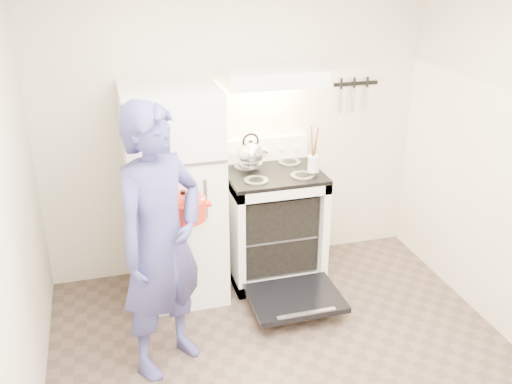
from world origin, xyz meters
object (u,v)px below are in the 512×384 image
(refrigerator, at_px, (175,195))
(tea_kettle, at_px, (251,152))
(stove_body, at_px, (273,226))
(person, at_px, (161,243))
(dutch_oven, at_px, (184,209))

(refrigerator, relative_size, tea_kettle, 5.51)
(stove_body, xyz_separation_m, person, (-1.02, -0.90, 0.45))
(person, relative_size, dutch_oven, 4.95)
(stove_body, relative_size, person, 0.51)
(refrigerator, bearing_deg, tea_kettle, 9.89)
(refrigerator, xyz_separation_m, person, (-0.21, -0.87, 0.06))
(stove_body, height_order, dutch_oven, dutch_oven)
(refrigerator, xyz_separation_m, dutch_oven, (-0.02, -0.60, 0.15))
(person, bearing_deg, stove_body, 5.31)
(dutch_oven, bearing_deg, person, -125.46)
(dutch_oven, bearing_deg, stove_body, 37.25)
(stove_body, bearing_deg, person, -138.62)
(refrigerator, height_order, person, person)
(person, bearing_deg, dutch_oven, 18.47)
(stove_body, height_order, person, person)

